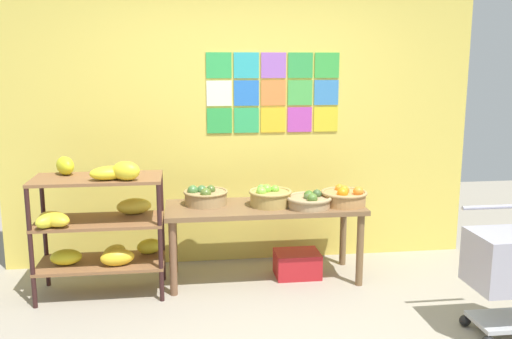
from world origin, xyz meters
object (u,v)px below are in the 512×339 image
fruit_basket_centre (309,201)px  fruit_basket_back_left (270,196)px  produce_crate_under_table (297,264)px  display_table (264,214)px  fruit_basket_left (205,196)px  fruit_basket_right (344,196)px  shopping_cart (509,265)px  banana_shelf_unit (99,220)px

fruit_basket_centre → fruit_basket_back_left: 0.33m
fruit_basket_centre → produce_crate_under_table: bearing=112.2°
display_table → fruit_basket_left: 0.52m
fruit_basket_back_left → fruit_basket_right: bearing=-5.0°
fruit_basket_centre → fruit_basket_right: bearing=9.5°
fruit_basket_left → display_table: bearing=-10.4°
produce_crate_under_table → fruit_basket_right: bearing=-14.7°
fruit_basket_back_left → fruit_basket_right: 0.63m
display_table → fruit_basket_centre: 0.40m
fruit_basket_centre → produce_crate_under_table: 0.63m
fruit_basket_centre → shopping_cart: (1.13, -1.09, -0.21)m
fruit_basket_centre → fruit_basket_right: (0.31, 0.05, 0.01)m
fruit_basket_right → fruit_basket_back_left: bearing=175.0°
fruit_basket_back_left → produce_crate_under_table: fruit_basket_back_left is taller
banana_shelf_unit → shopping_cart: banana_shelf_unit is taller
display_table → fruit_basket_right: fruit_basket_right is taller
display_table → fruit_basket_right: (0.67, -0.07, 0.15)m
display_table → shopping_cart: 1.92m
fruit_basket_left → fruit_basket_back_left: bearing=-11.6°
display_table → fruit_basket_centre: fruit_basket_centre is taller
banana_shelf_unit → shopping_cart: bearing=-20.7°
display_table → banana_shelf_unit: bearing=-173.7°
fruit_basket_back_left → fruit_basket_right: fruit_basket_back_left is taller
banana_shelf_unit → fruit_basket_back_left: (1.38, 0.13, 0.11)m
banana_shelf_unit → fruit_basket_centre: 1.70m
banana_shelf_unit → fruit_basket_centre: (1.70, 0.02, 0.09)m
banana_shelf_unit → shopping_cart: size_ratio=1.29×
fruit_basket_left → shopping_cart: shopping_cart is taller
banana_shelf_unit → produce_crate_under_table: banana_shelf_unit is taller
produce_crate_under_table → banana_shelf_unit: bearing=-174.0°
banana_shelf_unit → produce_crate_under_table: (1.63, 0.17, -0.51)m
shopping_cart → fruit_basket_left: bearing=148.2°
banana_shelf_unit → display_table: 1.35m
fruit_basket_right → shopping_cart: shopping_cart is taller
fruit_basket_back_left → produce_crate_under_table: (0.25, 0.04, -0.63)m
fruit_basket_right → shopping_cart: bearing=-54.5°
shopping_cart → fruit_basket_centre: bearing=137.6°
produce_crate_under_table → shopping_cart: shopping_cart is taller
produce_crate_under_table → fruit_basket_centre: bearing=-67.8°
fruit_basket_back_left → produce_crate_under_table: 0.68m
display_table → produce_crate_under_table: (0.30, 0.02, -0.47)m
fruit_basket_left → fruit_basket_back_left: (0.54, -0.11, 0.01)m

